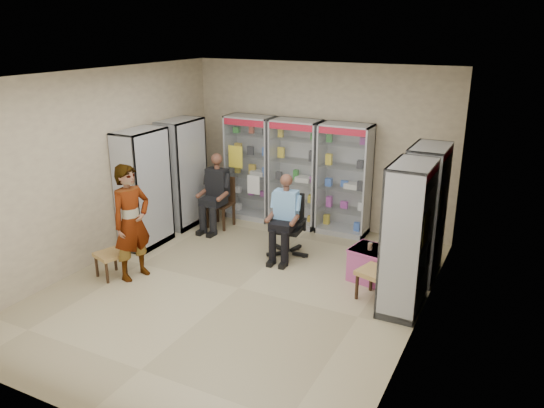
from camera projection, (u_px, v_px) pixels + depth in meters
The scene contains 18 objects.
floor at pixel (239, 288), 7.66m from camera, with size 6.00×6.00×0.00m, color tan.
room_shell at pixel (236, 155), 7.03m from camera, with size 5.02×6.02×3.01m.
cabinet_back_left at pixel (251, 168), 10.20m from camera, with size 0.90×0.50×2.00m, color #A9ABB1.
cabinet_back_mid at pixel (295, 174), 9.80m from camera, with size 0.90×0.50×2.00m, color #B4B7BB.
cabinet_back_right at pixel (344, 180), 9.40m from camera, with size 0.90×0.50×2.00m, color silver.
cabinet_right_far at pixel (424, 213), 7.74m from camera, with size 0.50×0.90×2.00m, color #A9ABB0.
cabinet_right_near at pixel (407, 239), 6.81m from camera, with size 0.50×0.90×2.00m, color #9D9FA4.
cabinet_left_far at pixel (182, 173), 9.81m from camera, with size 0.50×0.90×2.00m, color silver.
cabinet_left_near at pixel (144, 189), 8.88m from camera, with size 0.50×0.90×2.00m, color #9FA3A6.
wooden_chair at pixel (220, 203), 9.86m from camera, with size 0.42×0.42×0.94m, color black.
seated_customer at pixel (218, 193), 9.76m from camera, with size 0.44×0.60×1.34m, color black, non-canonical shape.
office_chair at pixel (288, 226), 8.60m from camera, with size 0.56×0.56×1.03m, color black.
seated_shopkeeper at pixel (286, 219), 8.52m from camera, with size 0.43×0.60×1.31m, color #679CCD, non-canonical shape.
pink_trunk at pixel (370, 264), 7.84m from camera, with size 0.52×0.50×0.50m, color #AB4483.
tea_glass at pixel (370, 246), 7.70m from camera, with size 0.07×0.07×0.11m, color #502406.
woven_stool_a at pixel (375, 284), 7.29m from camera, with size 0.43×0.43×0.43m, color olive.
woven_stool_b at pixel (111, 265), 7.95m from camera, with size 0.39×0.39×0.39m, color tan.
standing_man at pixel (132, 222), 7.74m from camera, with size 0.63×0.42×1.74m, color gray.
Camera 1 is at (3.52, -5.92, 3.60)m, focal length 35.00 mm.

